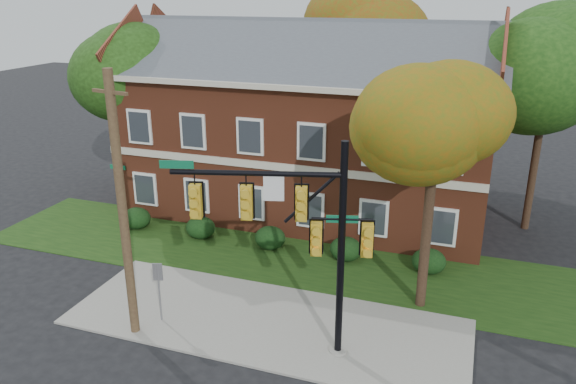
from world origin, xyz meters
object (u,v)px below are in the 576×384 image
(tree_far_rear, at_px, (368,29))
(apartment_building, at_px, (306,117))
(tree_left_rear, at_px, (126,77))
(hedge_right, at_px, (346,249))
(hedge_far_right, at_px, (429,261))
(hedge_center, at_px, (270,238))
(traffic_signal, at_px, (299,228))
(hedge_far_left, at_px, (137,218))
(utility_pole, at_px, (122,209))
(sign_post, at_px, (159,283))
(hedge_left, at_px, (201,228))
(tree_near_right, at_px, (443,131))
(tree_right_rear, at_px, (559,61))

(tree_far_rear, bearing_deg, apartment_building, -99.71)
(tree_left_rear, xyz_separation_m, tree_far_rear, (11.07, 8.96, 2.16))
(hedge_right, bearing_deg, hedge_far_right, 0.00)
(apartment_building, height_order, hedge_center, apartment_building)
(hedge_far_right, bearing_deg, traffic_signal, -116.02)
(apartment_building, xyz_separation_m, hedge_far_left, (-7.00, -5.25, -4.46))
(tree_far_rear, xyz_separation_m, utility_pole, (-3.33, -20.79, -4.32))
(sign_post, bearing_deg, hedge_far_left, 112.23)
(tree_left_rear, xyz_separation_m, traffic_signal, (13.35, -11.06, -2.30))
(tree_left_rear, bearing_deg, hedge_left, -33.59)
(tree_near_right, xyz_separation_m, traffic_signal, (-3.60, -4.08, -2.28))
(apartment_building, xyz_separation_m, tree_left_rear, (-9.73, -1.12, 1.69))
(hedge_far_right, bearing_deg, apartment_building, 143.11)
(hedge_left, relative_size, tree_far_rear, 0.12)
(traffic_signal, bearing_deg, hedge_center, 102.10)
(tree_far_rear, bearing_deg, tree_right_rear, -35.00)
(tree_near_right, height_order, tree_left_rear, tree_left_rear)
(tree_near_right, relative_size, utility_pole, 0.96)
(hedge_far_right, xyz_separation_m, traffic_signal, (-3.38, -6.92, 3.86))
(hedge_left, relative_size, tree_left_rear, 0.16)
(hedge_center, height_order, traffic_signal, traffic_signal)
(tree_near_right, xyz_separation_m, tree_left_rear, (-16.95, 6.97, 0.01))
(hedge_right, distance_m, tree_left_rear, 15.17)
(hedge_left, height_order, traffic_signal, traffic_signal)
(utility_pole, bearing_deg, sign_post, 70.44)
(sign_post, bearing_deg, hedge_far_right, 22.19)
(apartment_building, relative_size, tree_right_rear, 1.77)
(apartment_building, bearing_deg, tree_far_rear, 80.29)
(hedge_right, height_order, tree_left_rear, tree_left_rear)
(hedge_far_left, distance_m, tree_left_rear, 7.90)
(hedge_far_left, bearing_deg, apartment_building, 36.89)
(hedge_far_right, xyz_separation_m, sign_post, (-8.48, -6.84, 1.03))
(tree_near_right, bearing_deg, apartment_building, 131.77)
(apartment_building, xyz_separation_m, hedge_far_right, (7.00, -5.25, -4.46))
(hedge_center, bearing_deg, sign_post, -102.21)
(apartment_building, relative_size, hedge_far_left, 13.43)
(hedge_far_right, distance_m, utility_pole, 12.49)
(hedge_left, distance_m, hedge_far_right, 10.50)
(hedge_far_right, xyz_separation_m, tree_left_rear, (-16.73, 4.14, 6.16))
(hedge_left, distance_m, hedge_center, 3.50)
(hedge_far_left, distance_m, traffic_signal, 13.25)
(hedge_left, distance_m, sign_post, 7.20)
(tree_near_right, distance_m, sign_post, 10.86)
(hedge_far_right, bearing_deg, hedge_right, 180.00)
(hedge_far_left, relative_size, hedge_center, 1.00)
(hedge_left, xyz_separation_m, hedge_far_right, (10.50, 0.00, 0.00))
(utility_pole, bearing_deg, hedge_far_left, 134.06)
(sign_post, bearing_deg, tree_far_rear, 65.25)
(tree_left_rear, relative_size, sign_post, 3.87)
(hedge_right, bearing_deg, hedge_center, 180.00)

